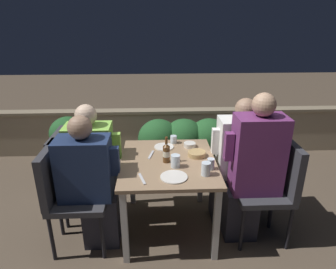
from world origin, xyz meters
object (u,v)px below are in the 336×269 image
object	(u,v)px
person_purple_stripe	(252,169)
potted_plant	(70,144)
chair_right_near	(274,181)
person_navy_jumper	(91,184)
beer_bottle	(166,153)
chair_left_near	(66,188)
chair_right_far	(258,166)
person_white_polo	(237,161)
person_green_blouse	(95,166)
chair_left_far	(73,170)

from	to	relation	value
person_purple_stripe	potted_plant	bearing A→B (deg)	151.08
chair_right_near	potted_plant	bearing A→B (deg)	153.60
person_navy_jumper	person_purple_stripe	size ratio (longest dim) A/B	0.89
beer_bottle	potted_plant	world-z (taller)	beer_bottle
person_navy_jumper	chair_left_near	bearing A→B (deg)	180.00
chair_right_far	beer_bottle	xyz separation A→B (m)	(-0.88, -0.17, 0.24)
person_white_polo	potted_plant	bearing A→B (deg)	157.83
person_green_blouse	person_purple_stripe	world-z (taller)	person_purple_stripe
chair_left_near	person_purple_stripe	world-z (taller)	person_purple_stripe
beer_bottle	person_green_blouse	bearing A→B (deg)	166.06
person_green_blouse	potted_plant	world-z (taller)	person_green_blouse
beer_bottle	chair_right_near	bearing A→B (deg)	-6.77
person_purple_stripe	person_white_polo	bearing A→B (deg)	100.63
beer_bottle	chair_left_near	bearing A→B (deg)	-170.20
person_navy_jumper	chair_right_near	size ratio (longest dim) A/B	1.29
chair_left_near	chair_left_far	distance (m)	0.31
person_green_blouse	chair_right_near	world-z (taller)	person_green_blouse
person_white_polo	beer_bottle	size ratio (longest dim) A/B	5.23
chair_right_far	person_white_polo	xyz separation A→B (m)	(-0.21, 0.00, 0.06)
person_white_polo	beer_bottle	xyz separation A→B (m)	(-0.67, -0.17, 0.19)
person_navy_jumper	person_purple_stripe	world-z (taller)	person_purple_stripe
chair_right_near	person_white_polo	xyz separation A→B (m)	(-0.26, 0.28, 0.06)
chair_right_far	chair_right_near	bearing A→B (deg)	-80.14
chair_left_far	person_white_polo	bearing A→B (deg)	0.43
person_purple_stripe	person_white_polo	xyz separation A→B (m)	(-0.05, 0.28, -0.06)
chair_left_far	beer_bottle	bearing A→B (deg)	-10.64
person_white_polo	chair_left_far	bearing A→B (deg)	-179.57
person_white_polo	potted_plant	world-z (taller)	person_white_polo
chair_left_far	potted_plant	world-z (taller)	chair_left_far
chair_left_far	beer_bottle	size ratio (longest dim) A/B	3.93
chair_left_far	person_white_polo	size ratio (longest dim) A/B	0.75
person_purple_stripe	chair_right_far	xyz separation A→B (m)	(0.16, 0.28, -0.12)
person_green_blouse	potted_plant	bearing A→B (deg)	120.62
person_navy_jumper	chair_right_near	bearing A→B (deg)	1.29
chair_left_near	chair_right_near	world-z (taller)	same
person_green_blouse	beer_bottle	world-z (taller)	person_green_blouse
chair_right_near	chair_right_far	xyz separation A→B (m)	(-0.05, 0.28, 0.00)
chair_left_near	potted_plant	bearing A→B (deg)	103.04
person_green_blouse	chair_right_near	xyz separation A→B (m)	(1.59, -0.27, -0.04)
chair_right_near	potted_plant	distance (m)	2.25
chair_left_near	chair_right_far	bearing A→B (deg)	10.49
chair_right_near	chair_right_far	world-z (taller)	same
person_green_blouse	chair_right_far	world-z (taller)	person_green_blouse
person_purple_stripe	beer_bottle	world-z (taller)	person_purple_stripe
chair_right_near	person_purple_stripe	distance (m)	0.24
person_navy_jumper	person_green_blouse	distance (m)	0.31
person_purple_stripe	chair_right_far	size ratio (longest dim) A/B	1.46
chair_right_near	person_white_polo	size ratio (longest dim) A/B	0.75
chair_right_far	potted_plant	world-z (taller)	chair_right_far
chair_left_far	chair_right_far	distance (m)	1.75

